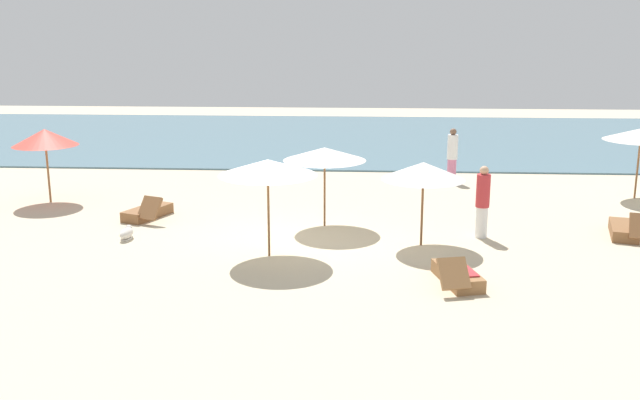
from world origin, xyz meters
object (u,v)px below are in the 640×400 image
umbrella_1 (325,154)px  lounger_2 (148,212)px  umbrella_0 (45,137)px  umbrella_4 (423,171)px  person_3 (483,202)px  lounger_0 (457,275)px  person_2 (452,155)px  umbrella_2 (268,167)px  dog (127,233)px  lounger_5 (625,230)px

umbrella_1 → lounger_2: (-4.81, 0.49, -1.72)m
umbrella_0 → umbrella_4: 11.22m
umbrella_4 → umbrella_1: bearing=146.9°
umbrella_0 → person_3: bearing=-13.6°
lounger_0 → umbrella_0: bearing=150.6°
umbrella_0 → person_2: umbrella_0 is taller
person_2 → person_3: size_ratio=1.01×
lounger_0 → lounger_2: (-7.70, 4.62, -0.01)m
umbrella_2 → dog: 4.22m
umbrella_2 → umbrella_4: (3.48, 1.02, -0.24)m
dog → lounger_2: bearing=92.1°
umbrella_1 → lounger_2: size_ratio=1.20×
umbrella_0 → lounger_0: umbrella_0 is taller
lounger_5 → umbrella_1: bearing=176.0°
lounger_5 → lounger_0: bearing=-141.6°
lounger_2 → dog: (0.07, -1.97, -0.01)m
umbrella_2 → lounger_5: size_ratio=1.25×
umbrella_0 → lounger_5: size_ratio=1.23×
lounger_2 → lounger_5: 12.30m
umbrella_0 → lounger_5: (15.68, -2.65, -1.75)m
umbrella_2 → umbrella_0: bearing=146.6°
lounger_0 → person_2: bearing=84.0°
lounger_2 → umbrella_0: bearing=154.3°
lounger_5 → person_2: size_ratio=0.98×
umbrella_1 → lounger_5: bearing=-4.0°
umbrella_0 → umbrella_2: (7.12, -4.70, 0.11)m
lounger_5 → person_2: 7.17m
lounger_0 → lounger_5: 5.81m
umbrella_4 → person_2: umbrella_4 is taller
lounger_5 → dog: lounger_5 is taller
umbrella_2 → umbrella_4: umbrella_2 is taller
lounger_0 → person_2: person_2 is taller
lounger_0 → dog: bearing=160.9°
umbrella_4 → dog: umbrella_4 is taller
lounger_5 → person_2: person_2 is taller
umbrella_0 → umbrella_4: (10.60, -3.68, -0.13)m
umbrella_2 → lounger_5: (8.56, 2.05, -1.86)m
umbrella_2 → lounger_2: bearing=140.4°
umbrella_2 → lounger_0: size_ratio=1.24×
umbrella_1 → lounger_2: umbrella_1 is taller
lounger_2 → person_2: (8.74, 5.19, 0.74)m
lounger_0 → dog: 8.07m
lounger_0 → person_2: size_ratio=0.99×
umbrella_2 → lounger_0: (4.00, -1.56, -1.85)m
umbrella_4 → lounger_0: bearing=-78.7°
person_3 → lounger_5: bearing=4.5°
umbrella_2 → umbrella_4: bearing=16.4°
umbrella_0 → umbrella_4: bearing=-19.1°
umbrella_2 → umbrella_1: bearing=66.6°
person_2 → dog: 11.27m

